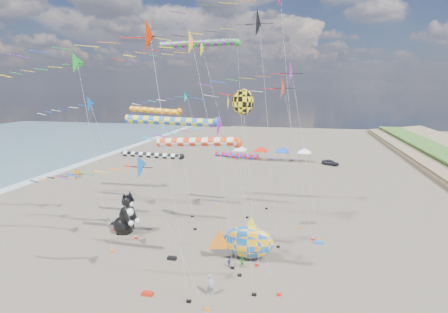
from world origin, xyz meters
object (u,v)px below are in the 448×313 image
at_px(child_green, 242,262).
at_px(cat_inflatable, 125,213).
at_px(parked_car, 330,162).
at_px(fish_inflatable, 248,242).
at_px(person_adult, 210,285).
at_px(child_blue, 229,263).

bearing_deg(child_green, cat_inflatable, -173.87).
bearing_deg(parked_car, fish_inflatable, -164.92).
xyz_separation_m(fish_inflatable, person_adult, (-2.08, -6.64, -1.03)).
bearing_deg(fish_inflatable, person_adult, -107.36).
bearing_deg(person_adult, fish_inflatable, 58.37).
bearing_deg(fish_inflatable, child_green, -99.05).
relative_size(fish_inflatable, parked_car, 1.82).
relative_size(fish_inflatable, child_green, 5.57).
height_order(person_adult, child_green, person_adult).
height_order(child_green, parked_car, parked_car).
relative_size(cat_inflatable, child_blue, 5.50).
bearing_deg(child_green, person_adult, -85.43).
relative_size(child_green, parked_car, 0.33).
bearing_deg(fish_inflatable, child_blue, -129.90).
bearing_deg(cat_inflatable, child_green, 2.60).
xyz_separation_m(cat_inflatable, child_blue, (13.51, -5.05, -2.13)).
relative_size(cat_inflatable, person_adult, 2.78).
height_order(cat_inflatable, fish_inflatable, cat_inflatable).
bearing_deg(cat_inflatable, person_adult, -16.33).
relative_size(child_green, child_blue, 1.29).
bearing_deg(cat_inflatable, parked_car, 80.08).
bearing_deg(fish_inflatable, parked_car, 76.60).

